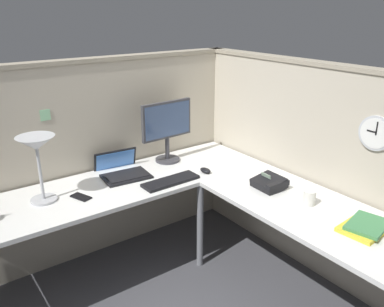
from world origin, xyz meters
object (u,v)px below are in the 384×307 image
(office_phone, at_px, (270,183))
(computer_mouse, at_px, (205,170))
(wall_clock, at_px, (376,133))
(laptop, at_px, (121,170))
(keyboard, at_px, (171,181))
(cell_phone, at_px, (81,197))
(coffee_mug, at_px, (309,198))
(desk_lamp_dome, at_px, (37,149))
(book_stack, at_px, (365,227))
(monitor, at_px, (167,127))

(office_phone, bearing_deg, computer_mouse, 111.28)
(office_phone, xyz_separation_m, wall_clock, (0.34, -0.52, 0.44))
(laptop, xyz_separation_m, keyboard, (0.21, -0.37, -0.01))
(laptop, relative_size, cell_phone, 2.85)
(cell_phone, bearing_deg, coffee_mug, -60.37)
(desk_lamp_dome, bearing_deg, coffee_mug, -37.84)
(cell_phone, height_order, office_phone, office_phone)
(desk_lamp_dome, xyz_separation_m, office_phone, (1.34, -0.74, -0.33))
(book_stack, bearing_deg, laptop, 115.61)
(cell_phone, bearing_deg, computer_mouse, -29.73)
(monitor, relative_size, computer_mouse, 4.81)
(book_stack, bearing_deg, office_phone, 92.72)
(monitor, distance_m, computer_mouse, 0.48)
(laptop, relative_size, keyboard, 0.95)
(computer_mouse, relative_size, coffee_mug, 1.08)
(laptop, bearing_deg, keyboard, -60.22)
(laptop, distance_m, coffee_mug, 1.40)
(keyboard, distance_m, cell_phone, 0.64)
(desk_lamp_dome, relative_size, office_phone, 2.09)
(computer_mouse, xyz_separation_m, book_stack, (0.22, -1.20, 0.00))
(keyboard, xyz_separation_m, wall_clock, (0.85, -1.01, 0.46))
(monitor, relative_size, laptop, 1.22)
(keyboard, xyz_separation_m, desk_lamp_dome, (-0.83, 0.25, 0.35))
(monitor, relative_size, book_stack, 1.60)
(keyboard, relative_size, wall_clock, 1.95)
(keyboard, height_order, coffee_mug, coffee_mug)
(keyboard, xyz_separation_m, book_stack, (0.54, -1.20, 0.01))
(keyboard, relative_size, computer_mouse, 4.13)
(monitor, bearing_deg, coffee_mug, -75.10)
(computer_mouse, relative_size, book_stack, 0.33)
(laptop, bearing_deg, cell_phone, -151.96)
(laptop, relative_size, wall_clock, 1.86)
(coffee_mug, relative_size, wall_clock, 0.44)
(cell_phone, xyz_separation_m, book_stack, (1.16, -1.35, 0.02))
(office_phone, relative_size, wall_clock, 0.97)
(office_phone, bearing_deg, monitor, 108.52)
(laptop, distance_m, keyboard, 0.42)
(keyboard, height_order, desk_lamp_dome, desk_lamp_dome)
(coffee_mug, bearing_deg, computer_mouse, 104.94)
(computer_mouse, xyz_separation_m, office_phone, (0.19, -0.49, 0.02))
(book_stack, bearing_deg, cell_phone, 130.68)
(monitor, bearing_deg, laptop, -178.66)
(keyboard, distance_m, desk_lamp_dome, 0.94)
(laptop, xyz_separation_m, wall_clock, (1.06, -1.38, 0.45))
(laptop, bearing_deg, coffee_mug, -57.73)
(office_phone, xyz_separation_m, book_stack, (0.03, -0.71, -0.02))
(book_stack, bearing_deg, wall_clock, 32.25)
(desk_lamp_dome, height_order, office_phone, desk_lamp_dome)
(computer_mouse, distance_m, book_stack, 1.22)
(monitor, distance_m, coffee_mug, 1.26)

